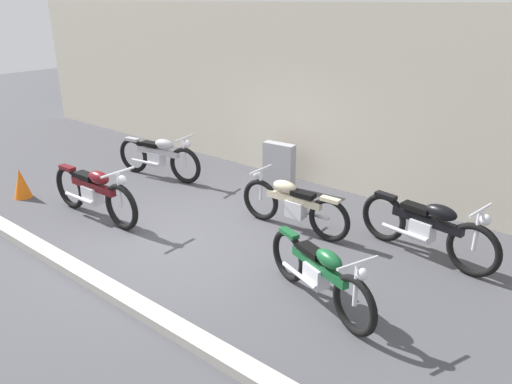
# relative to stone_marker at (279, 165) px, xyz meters

# --- Properties ---
(ground_plane) EXTENTS (40.00, 40.00, 0.00)m
(ground_plane) POSITION_rel_stone_marker_xyz_m (0.22, -2.88, -0.44)
(ground_plane) COLOR #47474C
(building_wall) EXTENTS (18.00, 0.30, 3.39)m
(building_wall) POSITION_rel_stone_marker_xyz_m (0.22, 0.76, 1.26)
(building_wall) COLOR beige
(building_wall) RESTS_ON ground_plane
(curb_strip) EXTENTS (18.00, 0.24, 0.12)m
(curb_strip) POSITION_rel_stone_marker_xyz_m (0.22, -4.35, -0.38)
(curb_strip) COLOR #B7B2A8
(curb_strip) RESTS_ON ground_plane
(stone_marker) EXTENTS (0.65, 0.26, 0.87)m
(stone_marker) POSITION_rel_stone_marker_xyz_m (0.00, 0.00, 0.00)
(stone_marker) COLOR #9E9EA3
(stone_marker) RESTS_ON ground_plane
(helmet) EXTENTS (0.25, 0.25, 0.25)m
(helmet) POSITION_rel_stone_marker_xyz_m (-2.63, -2.46, -0.31)
(helmet) COLOR maroon
(helmet) RESTS_ON ground_plane
(traffic_cone) EXTENTS (0.32, 0.32, 0.55)m
(traffic_cone) POSITION_rel_stone_marker_xyz_m (-3.31, -3.45, -0.16)
(traffic_cone) COLOR orange
(traffic_cone) RESTS_ON ground_plane
(motorcycle_maroon) EXTENTS (2.18, 0.61, 0.97)m
(motorcycle_maroon) POSITION_rel_stone_marker_xyz_m (-1.45, -3.12, 0.03)
(motorcycle_maroon) COLOR black
(motorcycle_maroon) RESTS_ON ground_plane
(motorcycle_black) EXTENTS (2.12, 0.61, 0.96)m
(motorcycle_black) POSITION_rel_stone_marker_xyz_m (3.29, -0.94, 0.02)
(motorcycle_black) COLOR black
(motorcycle_black) RESTS_ON ground_plane
(motorcycle_green) EXTENTS (1.88, 0.87, 0.88)m
(motorcycle_green) POSITION_rel_stone_marker_xyz_m (2.77, -2.88, -0.01)
(motorcycle_green) COLOR black
(motorcycle_green) RESTS_ON ground_plane
(motorcycle_cream) EXTENTS (1.99, 0.56, 0.89)m
(motorcycle_cream) POSITION_rel_stone_marker_xyz_m (1.32, -1.40, -0.01)
(motorcycle_cream) COLOR black
(motorcycle_cream) RESTS_ON ground_plane
(motorcycle_silver) EXTENTS (2.08, 0.65, 0.94)m
(motorcycle_silver) POSITION_rel_stone_marker_xyz_m (-2.20, -1.12, 0.02)
(motorcycle_silver) COLOR black
(motorcycle_silver) RESTS_ON ground_plane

